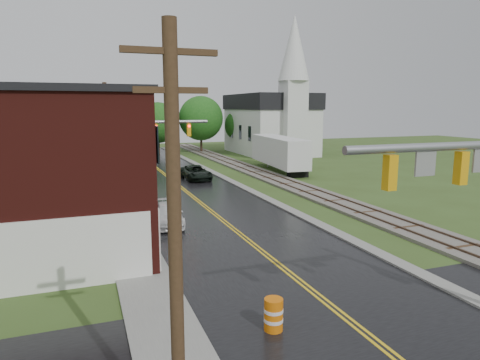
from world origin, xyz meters
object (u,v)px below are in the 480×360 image
utility_pole_b (108,147)px  construction_barrel (273,315)px  utility_pole_c (96,131)px  suv_dark (196,173)px  semi_trailer (279,151)px  traffic_signal_near (477,183)px  utility_pole_a (175,244)px  pickup_white (168,215)px  church (273,117)px  tree_left_e (77,129)px  tree_left_c (24,136)px  traffic_signal_far (147,137)px

utility_pole_b → construction_barrel: utility_pole_b is taller
utility_pole_c → suv_dark: utility_pole_c is taller
semi_trailer → utility_pole_c: bearing=160.1°
traffic_signal_near → construction_barrel: bearing=162.2°
utility_pole_a → pickup_white: size_ratio=2.01×
suv_dark → pickup_white: (-5.95, -15.96, -0.07)m
church → tree_left_e: church is taller
tree_left_e → suv_dark: (11.25, -11.67, -4.09)m
semi_trailer → tree_left_e: bearing=157.5°
utility_pole_b → pickup_white: (3.25, -3.74, -4.07)m
tree_left_c → utility_pole_b: bearing=-68.5°
traffic_signal_near → tree_left_e: bearing=105.7°
traffic_signal_far → utility_pole_c: size_ratio=0.82×
tree_left_e → suv_dark: bearing=-46.1°
traffic_signal_far → utility_pole_b: (-3.33, -5.00, -0.25)m
tree_left_e → suv_dark: 16.72m
utility_pole_a → traffic_signal_far: bearing=83.0°
traffic_signal_near → utility_pole_a: bearing=-169.0°
church → utility_pole_c: 28.54m
construction_barrel → semi_trailer: bearing=64.3°
construction_barrel → tree_left_c: bearing=107.2°
traffic_signal_near → utility_pole_b: size_ratio=0.82×
traffic_signal_near → suv_dark: traffic_signal_near is taller
traffic_signal_near → suv_dark: (-1.07, 32.23, -4.25)m
utility_pole_c → tree_left_c: (-7.05, -4.10, -0.21)m
tree_left_e → semi_trailer: size_ratio=0.64×
suv_dark → construction_barrel: size_ratio=4.61×
traffic_signal_far → tree_left_c: (-10.38, 12.90, -0.46)m
church → utility_pole_c: (-26.80, -9.74, -1.11)m
tree_left_e → utility_pole_a: bearing=-87.4°
church → suv_dark: church is taller
traffic_signal_near → tree_left_e: (-12.32, 43.90, -0.16)m
traffic_signal_far → tree_left_e: (-5.38, 18.90, -0.16)m
utility_pole_c → suv_dark: bearing=-46.7°
traffic_signal_far → utility_pole_b: size_ratio=0.82×
suv_dark → pickup_white: size_ratio=1.16×
utility_pole_a → tree_left_c: size_ratio=1.18×
pickup_white → church: bearing=63.0°
church → utility_pole_c: church is taller
church → pickup_white: church is taller
utility_pole_c → tree_left_c: utility_pole_c is taller
traffic_signal_far → utility_pole_c: bearing=101.1°
utility_pole_b → suv_dark: (9.20, 12.23, -4.00)m
traffic_signal_near → pickup_white: bearing=113.3°
traffic_signal_near → suv_dark: 32.52m
utility_pole_b → pickup_white: 6.41m
church → traffic_signal_near: (-16.53, -51.74, -0.87)m
traffic_signal_near → utility_pole_b: (-10.27, 20.00, -0.25)m
traffic_signal_near → church: bearing=72.3°
utility_pole_a → utility_pole_c: (0.00, 44.00, 0.00)m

